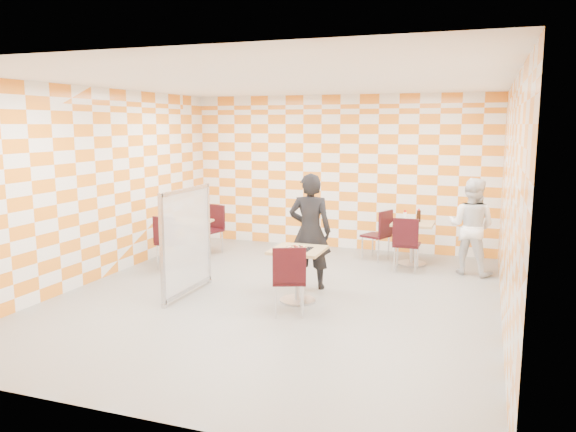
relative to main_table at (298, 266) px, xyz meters
The scene contains 15 objects.
room_shell 1.21m from the main_table, 118.98° to the left, with size 7.00×7.00×7.00m.
main_table is the anchor object (origin of this frame).
second_table 2.92m from the main_table, 65.13° to the left, with size 0.70×0.70×0.75m.
empty_table 2.94m from the main_table, 150.09° to the left, with size 0.70×0.70×0.75m.
chair_main_front 0.64m from the main_table, 81.49° to the right, with size 0.55×0.55×0.92m.
chair_second_front 2.39m from the main_table, 60.08° to the left, with size 0.42×0.43×0.92m.
chair_second_side 2.79m from the main_table, 76.60° to the left, with size 0.56×0.55×0.92m.
chair_empty_near 2.74m from the main_table, 161.10° to the left, with size 0.44×0.45×0.92m.
chair_empty_far 3.35m from the main_table, 137.49° to the left, with size 0.52×0.53×0.92m.
partition 1.64m from the main_table, behind, with size 0.08×1.38×1.55m.
man_dark 0.78m from the main_table, 93.39° to the left, with size 0.63×0.41×1.73m, color black.
man_white 3.22m from the main_table, 46.85° to the left, with size 0.77×0.60×1.58m, color white.
pizza_on_foil 0.26m from the main_table, 90.13° to the right, with size 0.40×0.40×0.04m.
sport_bottle 2.94m from the main_table, 68.45° to the left, with size 0.06×0.06×0.20m.
soda_bottle 3.06m from the main_table, 64.58° to the left, with size 0.07×0.07×0.23m.
Camera 1 is at (2.73, -7.19, 2.44)m, focal length 35.00 mm.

